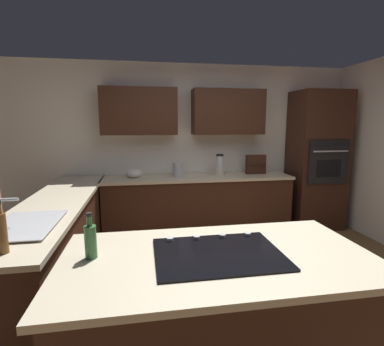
{
  "coord_description": "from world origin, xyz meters",
  "views": [
    {
      "loc": [
        0.91,
        2.58,
        1.68
      ],
      "look_at": [
        0.3,
        -1.07,
        1.06
      ],
      "focal_mm": 27.44,
      "sensor_mm": 36.0,
      "label": 1
    }
  ],
  "objects_px": {
    "sink_unit": "(24,225)",
    "mixing_bowl": "(134,173)",
    "wall_oven": "(317,161)",
    "kettle": "(178,169)",
    "cooktop": "(218,253)",
    "blender": "(220,166)",
    "spice_rack": "(256,164)",
    "oil_bottle": "(91,240)",
    "dish_soap_bottle": "(1,232)"
  },
  "relations": [
    {
      "from": "oil_bottle",
      "to": "blender",
      "type": "bearing_deg",
      "value": -119.27
    },
    {
      "from": "kettle",
      "to": "dish_soap_bottle",
      "type": "bearing_deg",
      "value": 61.09
    },
    {
      "from": "sink_unit",
      "to": "blender",
      "type": "bearing_deg",
      "value": -136.09
    },
    {
      "from": "wall_oven",
      "to": "spice_rack",
      "type": "distance_m",
      "value": 1.0
    },
    {
      "from": "cooktop",
      "to": "wall_oven",
      "type": "bearing_deg",
      "value": -131.11
    },
    {
      "from": "blender",
      "to": "kettle",
      "type": "distance_m",
      "value": 0.65
    },
    {
      "from": "blender",
      "to": "dish_soap_bottle",
      "type": "height_order",
      "value": "dish_soap_bottle"
    },
    {
      "from": "dish_soap_bottle",
      "to": "kettle",
      "type": "bearing_deg",
      "value": -118.91
    },
    {
      "from": "wall_oven",
      "to": "kettle",
      "type": "distance_m",
      "value": 2.25
    },
    {
      "from": "spice_rack",
      "to": "kettle",
      "type": "relative_size",
      "value": 1.43
    },
    {
      "from": "dish_soap_bottle",
      "to": "oil_bottle",
      "type": "xyz_separation_m",
      "value": [
        -0.54,
        0.16,
        -0.03
      ]
    },
    {
      "from": "mixing_bowl",
      "to": "spice_rack",
      "type": "height_order",
      "value": "spice_rack"
    },
    {
      "from": "kettle",
      "to": "oil_bottle",
      "type": "bearing_deg",
      "value": 72.56
    },
    {
      "from": "blender",
      "to": "mixing_bowl",
      "type": "relative_size",
      "value": 1.37
    },
    {
      "from": "wall_oven",
      "to": "dish_soap_bottle",
      "type": "relative_size",
      "value": 6.65
    },
    {
      "from": "sink_unit",
      "to": "cooktop",
      "type": "bearing_deg",
      "value": 152.13
    },
    {
      "from": "blender",
      "to": "spice_rack",
      "type": "height_order",
      "value": "blender"
    },
    {
      "from": "sink_unit",
      "to": "mixing_bowl",
      "type": "height_order",
      "value": "sink_unit"
    },
    {
      "from": "cooktop",
      "to": "dish_soap_bottle",
      "type": "bearing_deg",
      "value": -10.25
    },
    {
      "from": "cooktop",
      "to": "oil_bottle",
      "type": "relative_size",
      "value": 2.76
    },
    {
      "from": "spice_rack",
      "to": "dish_soap_bottle",
      "type": "bearing_deg",
      "value": 43.89
    },
    {
      "from": "spice_rack",
      "to": "dish_soap_bottle",
      "type": "distance_m",
      "value": 3.64
    },
    {
      "from": "kettle",
      "to": "oil_bottle",
      "type": "height_order",
      "value": "oil_bottle"
    },
    {
      "from": "sink_unit",
      "to": "mixing_bowl",
      "type": "bearing_deg",
      "value": -111.26
    },
    {
      "from": "blender",
      "to": "spice_rack",
      "type": "xyz_separation_m",
      "value": [
        -0.6,
        -0.04,
        0.01
      ]
    },
    {
      "from": "wall_oven",
      "to": "oil_bottle",
      "type": "height_order",
      "value": "wall_oven"
    },
    {
      "from": "blender",
      "to": "dish_soap_bottle",
      "type": "xyz_separation_m",
      "value": [
        2.02,
        2.48,
        -0.0
      ]
    },
    {
      "from": "spice_rack",
      "to": "oil_bottle",
      "type": "distance_m",
      "value": 3.39
    },
    {
      "from": "wall_oven",
      "to": "kettle",
      "type": "xyz_separation_m",
      "value": [
        2.25,
        -0.04,
        -0.09
      ]
    },
    {
      "from": "wall_oven",
      "to": "sink_unit",
      "type": "distance_m",
      "value": 4.17
    },
    {
      "from": "wall_oven",
      "to": "dish_soap_bottle",
      "type": "height_order",
      "value": "wall_oven"
    },
    {
      "from": "mixing_bowl",
      "to": "kettle",
      "type": "distance_m",
      "value": 0.65
    },
    {
      "from": "sink_unit",
      "to": "spice_rack",
      "type": "relative_size",
      "value": 2.28
    },
    {
      "from": "cooktop",
      "to": "kettle",
      "type": "distance_m",
      "value": 2.72
    },
    {
      "from": "wall_oven",
      "to": "oil_bottle",
      "type": "xyz_separation_m",
      "value": [
        3.08,
        2.59,
        -0.09
      ]
    },
    {
      "from": "blender",
      "to": "mixing_bowl",
      "type": "bearing_deg",
      "value": 0.0
    },
    {
      "from": "blender",
      "to": "cooktop",
      "type": "bearing_deg",
      "value": 74.95
    },
    {
      "from": "blender",
      "to": "spice_rack",
      "type": "relative_size",
      "value": 1.05
    },
    {
      "from": "sink_unit",
      "to": "oil_bottle",
      "type": "xyz_separation_m",
      "value": [
        -0.6,
        0.64,
        0.09
      ]
    },
    {
      "from": "wall_oven",
      "to": "mixing_bowl",
      "type": "relative_size",
      "value": 9.26
    },
    {
      "from": "wall_oven",
      "to": "mixing_bowl",
      "type": "xyz_separation_m",
      "value": [
        2.9,
        -0.04,
        -0.13
      ]
    },
    {
      "from": "mixing_bowl",
      "to": "oil_bottle",
      "type": "relative_size",
      "value": 0.86
    },
    {
      "from": "wall_oven",
      "to": "sink_unit",
      "type": "relative_size",
      "value": 3.13
    },
    {
      "from": "wall_oven",
      "to": "mixing_bowl",
      "type": "distance_m",
      "value": 2.9
    },
    {
      "from": "sink_unit",
      "to": "mixing_bowl",
      "type": "xyz_separation_m",
      "value": [
        -0.78,
        -2.0,
        0.05
      ]
    },
    {
      "from": "kettle",
      "to": "spice_rack",
      "type": "bearing_deg",
      "value": -178.21
    },
    {
      "from": "spice_rack",
      "to": "kettle",
      "type": "bearing_deg",
      "value": 1.79
    },
    {
      "from": "cooktop",
      "to": "oil_bottle",
      "type": "distance_m",
      "value": 0.76
    },
    {
      "from": "cooktop",
      "to": "oil_bottle",
      "type": "xyz_separation_m",
      "value": [
        0.75,
        -0.08,
        0.1
      ]
    },
    {
      "from": "blender",
      "to": "oil_bottle",
      "type": "bearing_deg",
      "value": 60.73
    }
  ]
}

